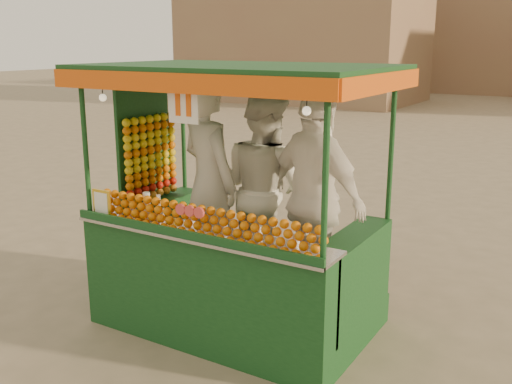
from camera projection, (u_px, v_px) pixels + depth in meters
The scene contains 7 objects.
ground at pixel (200, 312), 5.66m from camera, with size 90.00×90.00×0.00m, color #6F644F.
building_left at pixel (303, 32), 26.01m from camera, with size 10.00×6.00×6.00m, color #825F4A.
building_center at pixel (509, 24), 30.67m from camera, with size 14.00×7.00×7.00m, color #825F4A.
juice_cart at pixel (225, 246), 5.22m from camera, with size 2.59×1.68×2.35m.
vendor_left at pixel (209, 184), 5.45m from camera, with size 0.84×0.71×1.96m.
vendor_middle at pixel (265, 189), 5.51m from camera, with size 1.09×0.98×1.84m.
vendor_right at pixel (316, 200), 4.96m from camera, with size 1.22×0.88×1.92m.
Camera 1 is at (3.15, -4.16, 2.53)m, focal length 41.09 mm.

